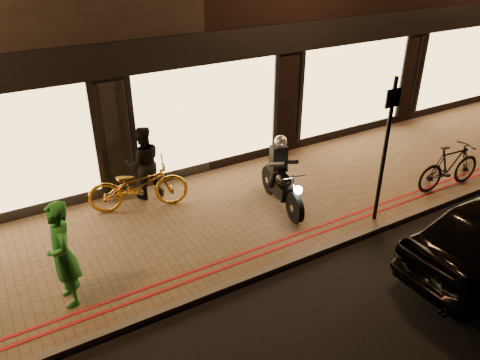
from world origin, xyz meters
name	(u,v)px	position (x,y,z in m)	size (l,w,h in m)	color
ground	(308,260)	(0.00, 0.00, 0.00)	(90.00, 90.00, 0.00)	black
sidewalk	(251,209)	(0.00, 2.00, 0.06)	(50.00, 4.00, 0.12)	#746048
kerb_stone	(306,256)	(0.00, 0.05, 0.06)	(50.00, 0.14, 0.12)	#59544C
red_kerb_lines	(291,240)	(0.00, 0.55, 0.12)	(50.00, 0.26, 0.01)	#990D0F
motorcycle	(281,180)	(0.58, 1.75, 0.73)	(0.68, 1.93, 1.59)	black
sign_post	(386,144)	(1.96, 0.31, 1.80)	(0.35, 0.08, 3.00)	black
bicycle_gold	(138,185)	(-2.09, 3.18, 0.67)	(0.73, 2.09, 1.10)	#C48922
bicycle_dark	(450,166)	(4.37, 0.46, 0.66)	(0.51, 1.81, 1.09)	black
person_green	(63,255)	(-4.04, 0.99, 1.03)	(0.66, 0.43, 1.81)	#207A28
person_dark	(144,163)	(-1.79, 3.60, 0.95)	(0.81, 0.63, 1.66)	black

